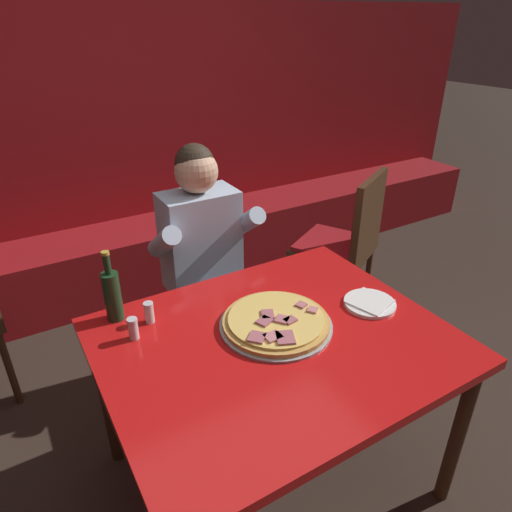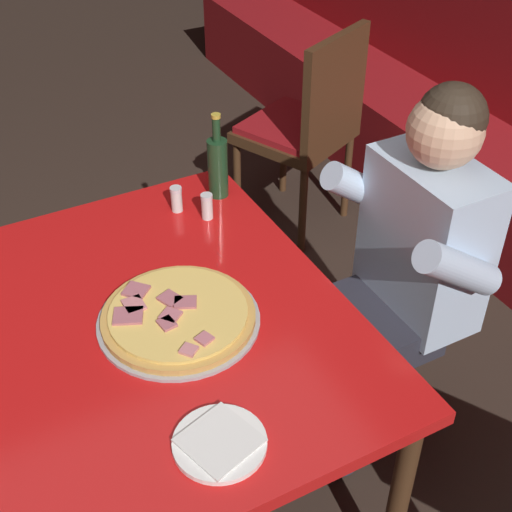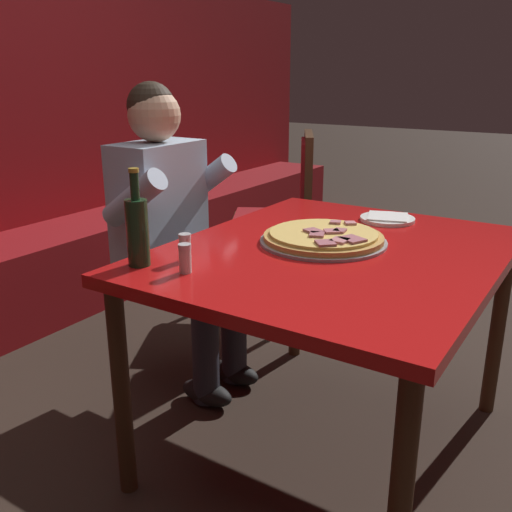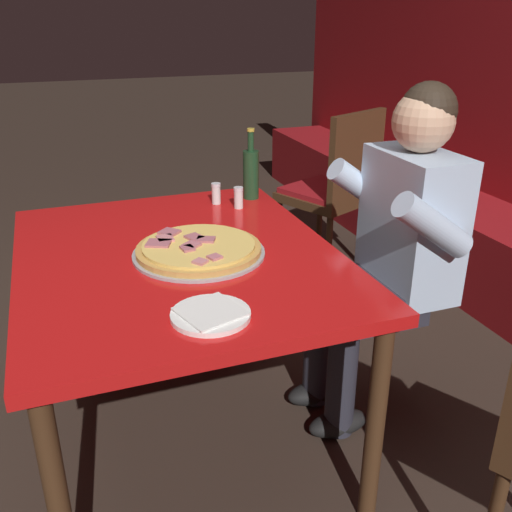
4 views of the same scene
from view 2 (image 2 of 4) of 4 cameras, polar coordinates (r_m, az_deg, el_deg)
name	(u,v)px [view 2 (image 2 of 4)]	position (r m, az deg, el deg)	size (l,w,h in m)	color
ground_plane	(172,489)	(2.48, -6.76, -18.01)	(24.00, 24.00, 0.00)	#33261E
main_dining_table	(153,341)	(1.96, -8.20, -6.77)	(1.24, 1.01, 0.76)	#422816
pizza	(178,317)	(1.88, -6.27, -4.85)	(0.43, 0.43, 0.05)	#9E9EA3
plate_white_paper	(220,442)	(1.61, -2.93, -14.67)	(0.21, 0.21, 0.02)	white
beer_bottle	(218,166)	(2.32, -3.08, 7.24)	(0.07, 0.07, 0.29)	#19381E
shaker_oregano	(177,200)	(2.29, -6.37, 4.46)	(0.04, 0.04, 0.09)	silver
shaker_parmesan	(207,207)	(2.24, -3.94, 3.90)	(0.04, 0.04, 0.09)	silver
diner_seated_blue_shirt	(399,269)	(2.18, 11.39, -0.99)	(0.53, 0.53, 1.27)	black
dining_chair_by_booth	(310,119)	(3.25, 4.32, 10.85)	(0.58, 0.58, 0.99)	#422816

